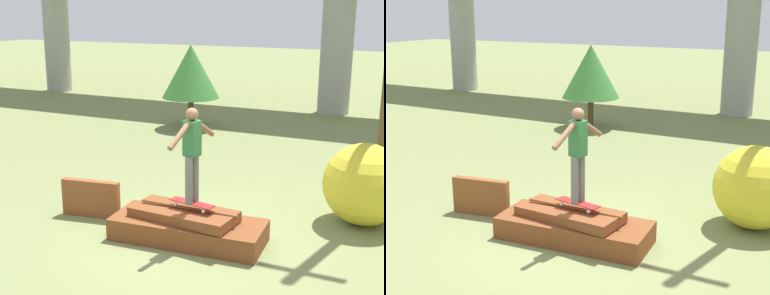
# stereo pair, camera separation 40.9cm
# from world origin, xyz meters

# --- Properties ---
(ground_plane) EXTENTS (80.00, 80.00, 0.00)m
(ground_plane) POSITION_xyz_m (0.00, 0.00, 0.00)
(ground_plane) COLOR olive
(scrap_pile) EXTENTS (2.53, 1.16, 0.58)m
(scrap_pile) POSITION_xyz_m (-0.02, -0.00, 0.23)
(scrap_pile) COLOR brown
(scrap_pile) RESTS_ON ground_plane
(scrap_plank_loose) EXTENTS (1.09, 0.32, 0.68)m
(scrap_plank_loose) POSITION_xyz_m (-2.02, 0.17, 0.34)
(scrap_plank_loose) COLOR brown
(scrap_plank_loose) RESTS_ON ground_plane
(skateboard) EXTENTS (0.80, 0.32, 0.09)m
(skateboard) POSITION_xyz_m (0.07, -0.01, 0.65)
(skateboard) COLOR maroon
(skateboard) RESTS_ON scrap_pile
(skater) EXTENTS (0.28, 1.18, 1.53)m
(skater) POSITION_xyz_m (0.07, -0.01, 1.54)
(skater) COLOR slate
(skater) RESTS_ON skateboard
(tree_behind_left) EXTENTS (1.76, 1.76, 2.56)m
(tree_behind_left) POSITION_xyz_m (-3.54, 7.50, 1.75)
(tree_behind_left) COLOR #4C3823
(tree_behind_left) RESTS_ON ground_plane
(bush_yellow_flowering) EXTENTS (1.43, 1.43, 1.43)m
(bush_yellow_flowering) POSITION_xyz_m (2.44, 1.94, 0.71)
(bush_yellow_flowering) COLOR gold
(bush_yellow_flowering) RESTS_ON ground_plane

